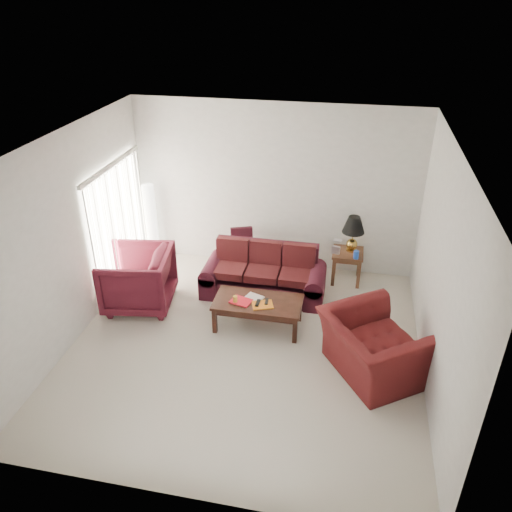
{
  "coord_description": "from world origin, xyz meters",
  "views": [
    {
      "loc": [
        1.3,
        -5.59,
        4.7
      ],
      "look_at": [
        0.0,
        0.85,
        1.05
      ],
      "focal_mm": 35.0,
      "sensor_mm": 36.0,
      "label": 1
    }
  ],
  "objects_px": {
    "sofa": "(264,273)",
    "coffee_table": "(258,314)",
    "floor_lamp": "(151,223)",
    "armchair_left": "(138,279)",
    "end_table": "(347,266)",
    "armchair_right": "(373,347)"
  },
  "relations": [
    {
      "from": "armchair_left",
      "to": "floor_lamp",
      "type": "bearing_deg",
      "value": -175.82
    },
    {
      "from": "sofa",
      "to": "coffee_table",
      "type": "xyz_separation_m",
      "value": [
        0.09,
        -0.91,
        -0.19
      ]
    },
    {
      "from": "sofa",
      "to": "end_table",
      "type": "relative_size",
      "value": 3.56
    },
    {
      "from": "armchair_left",
      "to": "coffee_table",
      "type": "xyz_separation_m",
      "value": [
        2.01,
        -0.2,
        -0.26
      ]
    },
    {
      "from": "sofa",
      "to": "armchair_right",
      "type": "relative_size",
      "value": 1.58
    },
    {
      "from": "coffee_table",
      "to": "end_table",
      "type": "bearing_deg",
      "value": 71.7
    },
    {
      "from": "armchair_left",
      "to": "armchair_right",
      "type": "relative_size",
      "value": 0.83
    },
    {
      "from": "floor_lamp",
      "to": "armchair_left",
      "type": "relative_size",
      "value": 1.43
    },
    {
      "from": "sofa",
      "to": "armchair_left",
      "type": "bearing_deg",
      "value": -162.06
    },
    {
      "from": "floor_lamp",
      "to": "armchair_right",
      "type": "distance_m",
      "value": 4.71
    },
    {
      "from": "sofa",
      "to": "floor_lamp",
      "type": "bearing_deg",
      "value": 158.74
    },
    {
      "from": "floor_lamp",
      "to": "coffee_table",
      "type": "height_order",
      "value": "floor_lamp"
    },
    {
      "from": "sofa",
      "to": "end_table",
      "type": "distance_m",
      "value": 1.54
    },
    {
      "from": "coffee_table",
      "to": "armchair_left",
      "type": "bearing_deg",
      "value": -166.04
    },
    {
      "from": "armchair_right",
      "to": "floor_lamp",
      "type": "bearing_deg",
      "value": 25.14
    },
    {
      "from": "floor_lamp",
      "to": "armchair_left",
      "type": "height_order",
      "value": "floor_lamp"
    },
    {
      "from": "sofa",
      "to": "coffee_table",
      "type": "height_order",
      "value": "sofa"
    },
    {
      "from": "armchair_right",
      "to": "coffee_table",
      "type": "bearing_deg",
      "value": 33.32
    },
    {
      "from": "end_table",
      "to": "armchair_right",
      "type": "relative_size",
      "value": 0.44
    },
    {
      "from": "floor_lamp",
      "to": "armchair_left",
      "type": "bearing_deg",
      "value": -77.21
    },
    {
      "from": "armchair_right",
      "to": "coffee_table",
      "type": "relative_size",
      "value": 0.97
    },
    {
      "from": "sofa",
      "to": "armchair_right",
      "type": "height_order",
      "value": "armchair_right"
    }
  ]
}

